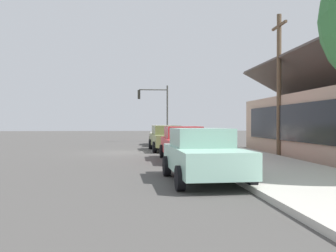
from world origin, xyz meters
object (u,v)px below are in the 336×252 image
(car_ivory, at_px, (161,135))
(fire_hydrant_red, at_px, (184,140))
(car_cherry, at_px, (184,143))
(car_seafoam, at_px, (203,154))
(utility_pole_wooden, at_px, (279,82))
(car_olive, at_px, (167,138))
(traffic_light_main, at_px, (156,104))

(car_ivory, bearing_deg, fire_hydrant_red, 31.80)
(car_cherry, bearing_deg, car_seafoam, -2.69)
(car_seafoam, relative_size, utility_pole_wooden, 0.59)
(fire_hydrant_red, bearing_deg, car_olive, -26.47)
(car_olive, bearing_deg, utility_pole_wooden, 49.22)
(car_olive, distance_m, traffic_light_main, 10.56)
(car_ivory, xyz_separation_m, car_cherry, (11.95, 0.17, 0.00))
(car_cherry, height_order, traffic_light_main, traffic_light_main)
(car_olive, height_order, utility_pole_wooden, utility_pole_wooden)
(car_olive, xyz_separation_m, utility_pole_wooden, (4.47, 5.57, 3.11))
(car_olive, bearing_deg, traffic_light_main, 178.50)
(traffic_light_main, relative_size, utility_pole_wooden, 0.69)
(fire_hydrant_red, bearing_deg, car_ivory, -150.67)
(car_olive, distance_m, car_seafoam, 12.35)
(car_ivory, relative_size, car_seafoam, 1.12)
(car_ivory, bearing_deg, utility_pole_wooden, 30.58)
(utility_pole_wooden, height_order, fire_hydrant_red, utility_pole_wooden)
(car_ivory, height_order, car_seafoam, same)
(traffic_light_main, distance_m, fire_hydrant_red, 7.85)
(car_cherry, xyz_separation_m, fire_hydrant_red, (-9.32, 1.31, -0.32))
(car_seafoam, height_order, fire_hydrant_red, car_seafoam)
(traffic_light_main, bearing_deg, utility_pole_wooden, 21.08)
(car_cherry, bearing_deg, car_ivory, -179.46)
(car_cherry, xyz_separation_m, traffic_light_main, (-16.38, -0.35, 2.67))
(car_olive, bearing_deg, car_seafoam, -2.04)
(utility_pole_wooden, bearing_deg, car_olive, -128.77)
(fire_hydrant_red, bearing_deg, car_seafoam, -5.80)
(car_seafoam, height_order, utility_pole_wooden, utility_pole_wooden)
(car_ivory, relative_size, fire_hydrant_red, 6.98)
(car_seafoam, xyz_separation_m, utility_pole_wooden, (-7.88, 5.57, 3.11))
(car_olive, xyz_separation_m, traffic_light_main, (-10.21, -0.09, 2.67))
(traffic_light_main, height_order, utility_pole_wooden, utility_pole_wooden)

